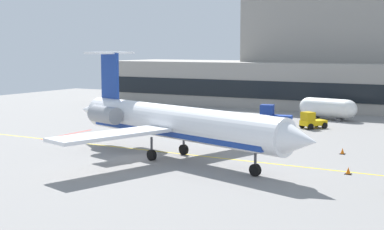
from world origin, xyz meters
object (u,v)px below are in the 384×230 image
Objects in this scene: regional_jet at (173,122)px; baggage_tug at (312,121)px; pushback_tractor at (153,114)px; belt_loader at (272,114)px; fuel_tank at (328,108)px.

regional_jet is 8.37× the size of baggage_tug.
regional_jet reaches higher than pushback_tractor.
belt_loader is at bearing 150.54° from baggage_tug.
belt_loader is at bearing -137.49° from fuel_tank.
belt_loader is (-1.59, 26.57, -2.14)m from regional_jet.
regional_jet is 3.54× the size of fuel_tank.
baggage_tug is at bearing -29.46° from belt_loader.
baggage_tug is 8.78m from fuel_tank.
fuel_tank is (4.06, 31.76, -1.56)m from regional_jet.
pushback_tractor is (-14.67, 19.11, -2.19)m from regional_jet.
baggage_tug is 7.22m from belt_loader.
fuel_tank is at bearing 34.03° from pushback_tractor.
regional_jet reaches higher than belt_loader.
fuel_tank is (-0.64, 8.73, 0.66)m from baggage_tug.
regional_jet reaches higher than baggage_tug.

